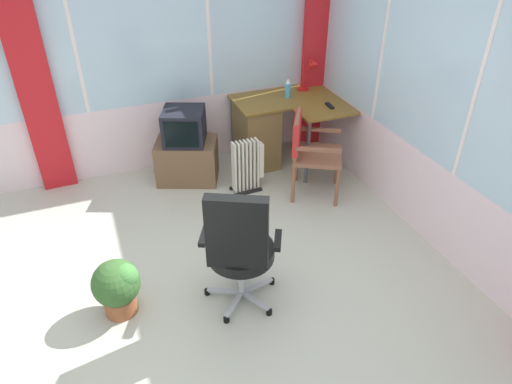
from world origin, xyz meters
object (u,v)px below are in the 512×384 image
object	(u,v)px
spray_bottle	(288,88)
potted_plant	(118,285)
desk	(260,130)
space_heater	(248,166)
desk_lamp	(312,70)
tv_remote	(330,106)
wooden_armchair	(306,145)
tv_on_stand	(186,150)
office_chair	(239,246)

from	to	relation	value
spray_bottle	potted_plant	world-z (taller)	spray_bottle
desk	space_heater	xyz separation A→B (m)	(-0.35, -0.52, -0.11)
desk	desk_lamp	world-z (taller)	desk_lamp
tv_remote	wooden_armchair	xyz separation A→B (m)	(-0.45, -0.37, -0.21)
tv_on_stand	potted_plant	size ratio (longest dim) A/B	1.75
tv_on_stand	space_heater	distance (m)	0.71
wooden_armchair	tv_remote	bearing A→B (deg)	39.79
tv_on_stand	potted_plant	bearing A→B (deg)	-119.18
desk_lamp	office_chair	world-z (taller)	desk_lamp
office_chair	potted_plant	bearing A→B (deg)	162.84
tv_on_stand	space_heater	world-z (taller)	tv_on_stand
spray_bottle	office_chair	bearing A→B (deg)	-122.36
tv_remote	desk	bearing A→B (deg)	152.22
desk	tv_on_stand	distance (m)	0.89
desk	office_chair	xyz separation A→B (m)	(-0.97, -2.04, 0.19)
desk	spray_bottle	world-z (taller)	spray_bottle
desk	spray_bottle	bearing A→B (deg)	2.47
desk_lamp	office_chair	distance (m)	2.73
tv_remote	tv_on_stand	bearing A→B (deg)	171.91
potted_plant	tv_remote	bearing A→B (deg)	29.08
desk_lamp	wooden_armchair	bearing A→B (deg)	-118.67
tv_on_stand	potted_plant	distance (m)	1.95
spray_bottle	office_chair	xyz separation A→B (m)	(-1.30, -2.05, -0.26)
tv_remote	tv_on_stand	world-z (taller)	tv_on_stand
office_chair	tv_on_stand	world-z (taller)	office_chair
desk	wooden_armchair	bearing A→B (deg)	-75.94
tv_on_stand	office_chair	bearing A→B (deg)	-92.49
tv_on_stand	desk	bearing A→B (deg)	4.49
desk	potted_plant	world-z (taller)	desk
tv_remote	spray_bottle	world-z (taller)	spray_bottle
desk_lamp	spray_bottle	bearing A→B (deg)	-165.68
office_chair	wooden_armchair	bearing A→B (deg)	47.54
space_heater	desk	bearing A→B (deg)	56.43
tv_on_stand	tv_remote	bearing A→B (deg)	-12.06
wooden_armchair	desk_lamp	bearing A→B (deg)	61.33
tv_remote	desk_lamp	bearing A→B (deg)	90.75
spray_bottle	potted_plant	xyz separation A→B (m)	(-2.17, -1.79, -0.59)
office_chair	space_heater	xyz separation A→B (m)	(0.63, 1.52, -0.30)
space_heater	potted_plant	bearing A→B (deg)	-140.02
desk	tv_remote	distance (m)	0.83
tv_remote	space_heater	size ratio (longest dim) A/B	0.26
wooden_armchair	tv_on_stand	bearing A→B (deg)	147.10
wooden_armchair	space_heater	size ratio (longest dim) A/B	1.48
tv_remote	office_chair	world-z (taller)	office_chair
office_chair	desk	bearing A→B (deg)	64.52
wooden_armchair	tv_on_stand	distance (m)	1.30
spray_bottle	potted_plant	distance (m)	2.87
desk	wooden_armchair	world-z (taller)	wooden_armchair
desk_lamp	wooden_armchair	world-z (taller)	desk_lamp
space_heater	tv_on_stand	bearing A→B (deg)	139.98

